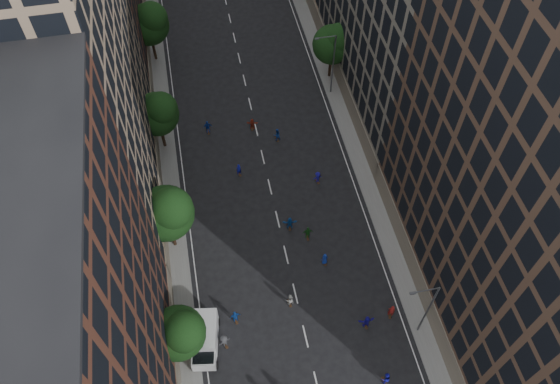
# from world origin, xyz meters

# --- Properties ---
(ground) EXTENTS (240.00, 240.00, 0.00)m
(ground) POSITION_xyz_m (0.00, 40.00, 0.00)
(ground) COLOR black
(ground) RESTS_ON ground
(sidewalk_left) EXTENTS (4.00, 105.00, 0.15)m
(sidewalk_left) POSITION_xyz_m (-12.00, 47.50, 0.07)
(sidewalk_left) COLOR slate
(sidewalk_left) RESTS_ON ground
(sidewalk_right) EXTENTS (4.00, 105.00, 0.15)m
(sidewalk_right) POSITION_xyz_m (12.00, 47.50, 0.07)
(sidewalk_right) COLOR slate
(sidewalk_right) RESTS_ON ground
(bldg_left_a) EXTENTS (14.00, 22.00, 30.00)m
(bldg_left_a) POSITION_xyz_m (-19.00, 11.00, 15.00)
(bldg_left_a) COLOR #522C1F
(bldg_left_a) RESTS_ON ground
(bldg_left_b) EXTENTS (14.00, 26.00, 34.00)m
(bldg_left_b) POSITION_xyz_m (-19.00, 35.00, 17.00)
(bldg_left_b) COLOR #997F64
(bldg_left_b) RESTS_ON ground
(tree_left_1) EXTENTS (4.80, 4.80, 8.21)m
(tree_left_1) POSITION_xyz_m (-11.02, 13.86, 5.55)
(tree_left_1) COLOR black
(tree_left_1) RESTS_ON ground
(tree_left_2) EXTENTS (5.60, 5.60, 9.45)m
(tree_left_2) POSITION_xyz_m (-10.99, 25.83, 6.36)
(tree_left_2) COLOR black
(tree_left_2) RESTS_ON ground
(tree_left_3) EXTENTS (5.00, 5.00, 8.58)m
(tree_left_3) POSITION_xyz_m (-11.02, 39.85, 5.82)
(tree_left_3) COLOR black
(tree_left_3) RESTS_ON ground
(tree_left_4) EXTENTS (5.40, 5.40, 9.08)m
(tree_left_4) POSITION_xyz_m (-11.00, 55.84, 6.10)
(tree_left_4) COLOR black
(tree_left_4) RESTS_ON ground
(tree_right_a) EXTENTS (5.00, 5.00, 8.39)m
(tree_right_a) POSITION_xyz_m (11.38, 47.85, 5.63)
(tree_right_a) COLOR black
(tree_right_a) RESTS_ON ground
(streetlamp_near) EXTENTS (2.64, 0.22, 9.06)m
(streetlamp_near) POSITION_xyz_m (10.37, 12.00, 5.17)
(streetlamp_near) COLOR #595B60
(streetlamp_near) RESTS_ON ground
(streetlamp_far) EXTENTS (2.64, 0.22, 9.06)m
(streetlamp_far) POSITION_xyz_m (10.37, 45.00, 5.17)
(streetlamp_far) COLOR #595B60
(streetlamp_far) RESTS_ON ground
(cargo_van) EXTENTS (3.18, 5.38, 2.70)m
(cargo_van) POSITION_xyz_m (-9.28, 14.59, 1.42)
(cargo_van) COLOR white
(cargo_van) RESTS_ON ground
(skater_2) EXTENTS (0.95, 0.79, 1.77)m
(skater_2) POSITION_xyz_m (6.00, 7.98, 0.88)
(skater_2) COLOR #14139A
(skater_2) RESTS_ON ground
(skater_4) EXTENTS (1.12, 0.62, 1.81)m
(skater_4) POSITION_xyz_m (-6.22, 16.37, 0.90)
(skater_4) COLOR #123F98
(skater_4) RESTS_ON ground
(skater_5) EXTENTS (1.57, 0.51, 1.69)m
(skater_5) POSITION_xyz_m (5.89, 13.43, 0.84)
(skater_5) COLOR #1C139D
(skater_5) RESTS_ON ground
(skater_7) EXTENTS (0.79, 0.64, 1.87)m
(skater_7) POSITION_xyz_m (8.50, 13.97, 0.93)
(skater_7) COLOR maroon
(skater_7) RESTS_ON ground
(skater_8) EXTENTS (0.87, 0.71, 1.65)m
(skater_8) POSITION_xyz_m (-0.78, 17.08, 0.82)
(skater_8) COLOR #AEAEA9
(skater_8) RESTS_ON ground
(skater_9) EXTENTS (1.34, 1.08, 1.81)m
(skater_9) POSITION_xyz_m (-7.57, 14.17, 0.91)
(skater_9) COLOR #3C3C40
(skater_9) RESTS_ON ground
(skater_10) EXTENTS (1.09, 0.50, 1.82)m
(skater_10) POSITION_xyz_m (2.67, 24.11, 0.91)
(skater_10) COLOR #1B5A1C
(skater_10) RESTS_ON ground
(skater_11) EXTENTS (1.61, 0.69, 1.68)m
(skater_11) POSITION_xyz_m (1.07, 25.69, 0.84)
(skater_11) COLOR #114491
(skater_11) RESTS_ON ground
(skater_12) EXTENTS (0.82, 0.61, 1.53)m
(skater_12) POSITION_xyz_m (3.67, 20.80, 0.76)
(skater_12) COLOR navy
(skater_12) RESTS_ON ground
(skater_13) EXTENTS (0.71, 0.58, 1.66)m
(skater_13) POSITION_xyz_m (-3.15, 34.01, 0.83)
(skater_13) COLOR #121795
(skater_13) RESTS_ON ground
(skater_14) EXTENTS (0.95, 0.81, 1.71)m
(skater_14) POSITION_xyz_m (2.18, 38.35, 0.86)
(skater_14) COLOR #13399D
(skater_14) RESTS_ON ground
(skater_15) EXTENTS (1.09, 0.76, 1.53)m
(skater_15) POSITION_xyz_m (5.45, 31.16, 0.77)
(skater_15) COLOR #181299
(skater_15) RESTS_ON ground
(skater_16) EXTENTS (1.08, 0.46, 1.84)m
(skater_16) POSITION_xyz_m (-5.81, 41.17, 0.92)
(skater_16) COLOR #1439A4
(skater_16) RESTS_ON ground
(skater_17) EXTENTS (1.47, 0.75, 1.52)m
(skater_17) POSITION_xyz_m (-0.41, 40.74, 0.76)
(skater_17) COLOR #A12F1A
(skater_17) RESTS_ON ground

